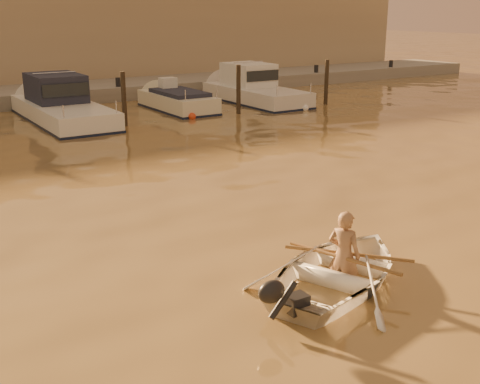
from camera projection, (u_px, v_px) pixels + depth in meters
ground_plane at (413, 241)px, 11.40m from camera, size 160.00×160.00×0.00m
dinghy at (341, 270)px, 9.59m from camera, size 3.98×3.50×0.69m
person at (344, 255)px, 9.61m from camera, size 0.55×0.64×1.49m
outboard_motor at (296, 304)px, 8.38m from camera, size 0.98×0.73×0.70m
oar_port at (348, 254)px, 9.73m from camera, size 1.28×1.73×0.13m
oar_starboard at (343, 258)px, 9.58m from camera, size 0.57×2.05×0.13m
moored_boat_2 at (62, 105)px, 23.17m from camera, size 2.31×7.73×1.75m
moored_boat_3 at (178, 105)px, 25.83m from camera, size 1.78×5.24×0.95m
moored_boat_4 at (256, 89)px, 27.78m from camera, size 2.23×6.88×1.75m
piling_2 at (124, 102)px, 22.17m from camera, size 0.18×0.18×2.20m
piling_3 at (238, 92)px, 24.73m from camera, size 0.18×0.18×2.20m
piling_4 at (326, 84)px, 27.14m from camera, size 0.18×0.18×2.20m
fender_c at (101, 130)px, 21.18m from camera, size 0.30×0.30×0.30m
fender_d at (192, 116)px, 23.79m from camera, size 0.30×0.30×0.30m
fender_e at (305, 108)px, 25.78m from camera, size 0.30×0.30×0.30m
quay at (68, 97)px, 28.70m from camera, size 52.00×4.00×1.00m
waterfront_building at (33, 43)px, 32.48m from camera, size 46.00×7.00×4.80m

